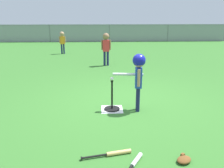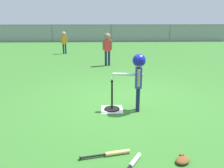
# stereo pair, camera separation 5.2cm
# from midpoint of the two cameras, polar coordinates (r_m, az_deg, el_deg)

# --- Properties ---
(ground_plane) EXTENTS (60.00, 60.00, 0.00)m
(ground_plane) POSITION_cam_midpoint_polar(r_m,az_deg,el_deg) (5.43, 3.15, -4.14)
(ground_plane) COLOR #336B28
(home_plate) EXTENTS (0.44, 0.44, 0.01)m
(home_plate) POSITION_cam_midpoint_polar(r_m,az_deg,el_deg) (4.99, -0.30, -6.02)
(home_plate) COLOR white
(home_plate) RESTS_ON ground_plane
(batting_tee) EXTENTS (0.32, 0.32, 0.62)m
(batting_tee) POSITION_cam_midpoint_polar(r_m,az_deg,el_deg) (4.95, -0.30, -5.04)
(batting_tee) COLOR black
(batting_tee) RESTS_ON ground_plane
(baseball_on_tee) EXTENTS (0.07, 0.07, 0.07)m
(baseball_on_tee) POSITION_cam_midpoint_polar(r_m,az_deg,el_deg) (4.77, -0.31, 1.27)
(baseball_on_tee) COLOR white
(baseball_on_tee) RESTS_ON batting_tee
(batter_child) EXTENTS (0.64, 0.33, 1.17)m
(batter_child) POSITION_cam_midpoint_polar(r_m,az_deg,el_deg) (4.72, 5.97, 3.13)
(batter_child) COLOR #191E4C
(batter_child) RESTS_ON ground_plane
(fielder_near_left) EXTENTS (0.36, 0.24, 1.21)m
(fielder_near_left) POSITION_cam_midpoint_polar(r_m,az_deg,el_deg) (8.95, -1.59, 9.29)
(fielder_near_left) COLOR #191E4C
(fielder_near_left) RESTS_ON ground_plane
(fielder_deep_center) EXTENTS (0.30, 0.21, 1.06)m
(fielder_deep_center) POSITION_cam_midpoint_polar(r_m,az_deg,el_deg) (11.84, -11.87, 10.30)
(fielder_deep_center) COLOR #191E4C
(fielder_deep_center) RESTS_ON ground_plane
(spare_bat_silver) EXTENTS (0.36, 0.56, 0.06)m
(spare_bat_silver) POSITION_cam_midpoint_polar(r_m,az_deg,el_deg) (3.34, 4.94, -18.10)
(spare_bat_silver) COLOR silver
(spare_bat_silver) RESTS_ON ground_plane
(spare_bat_wood) EXTENTS (0.71, 0.21, 0.06)m
(spare_bat_wood) POSITION_cam_midpoint_polar(r_m,az_deg,el_deg) (3.50, -0.01, -16.17)
(spare_bat_wood) COLOR #DBB266
(spare_bat_wood) RESTS_ON ground_plane
(glove_outfield_drop) EXTENTS (0.27, 0.26, 0.07)m
(glove_outfield_drop) POSITION_cam_midpoint_polar(r_m,az_deg,el_deg) (3.50, 16.33, -16.88)
(glove_outfield_drop) COLOR brown
(glove_outfield_drop) RESTS_ON ground_plane
(outfield_fence) EXTENTS (16.06, 0.06, 1.15)m
(outfield_fence) POSITION_cam_midpoint_polar(r_m,az_deg,el_deg) (16.57, -0.72, 12.17)
(outfield_fence) COLOR slate
(outfield_fence) RESTS_ON ground_plane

